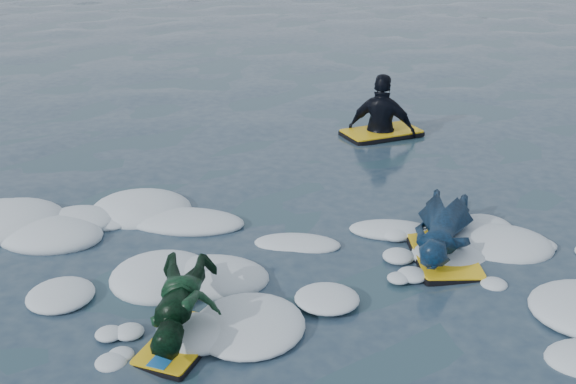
{
  "coord_description": "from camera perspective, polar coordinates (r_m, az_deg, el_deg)",
  "views": [
    {
      "loc": [
        0.74,
        -5.68,
        3.55
      ],
      "look_at": [
        -0.05,
        1.6,
        0.52
      ],
      "focal_mm": 45.0,
      "sensor_mm": 36.0,
      "label": 1
    }
  ],
  "objects": [
    {
      "name": "ground",
      "position": [
        6.73,
        -1.07,
        -9.3
      ],
      "size": [
        120.0,
        120.0,
        0.0
      ],
      "primitive_type": "plane",
      "color": "#1A3140",
      "rests_on": "ground"
    },
    {
      "name": "foam_band",
      "position": [
        7.62,
        -0.1,
        -5.23
      ],
      "size": [
        12.0,
        3.1,
        0.3
      ],
      "primitive_type": null,
      "color": "white",
      "rests_on": "ground"
    },
    {
      "name": "prone_woman_unit",
      "position": [
        7.86,
        12.16,
        -3.02
      ],
      "size": [
        0.96,
        1.8,
        0.45
      ],
      "rotation": [
        0.0,
        0.0,
        1.71
      ],
      "color": "black",
      "rests_on": "ground"
    },
    {
      "name": "prone_child_unit",
      "position": [
        6.32,
        -8.18,
        -9.02
      ],
      "size": [
        0.72,
        1.38,
        0.53
      ],
      "rotation": [
        0.0,
        0.0,
        1.32
      ],
      "color": "black",
      "rests_on": "ground"
    },
    {
      "name": "waiting_rider_unit",
      "position": [
        11.54,
        7.4,
        4.75
      ],
      "size": [
        1.4,
        1.2,
        1.84
      ],
      "rotation": [
        0.0,
        0.0,
        0.53
      ],
      "color": "black",
      "rests_on": "ground"
    }
  ]
}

